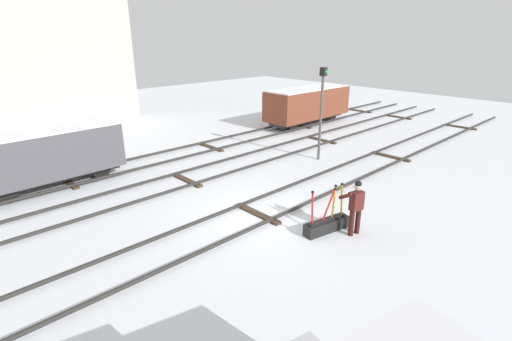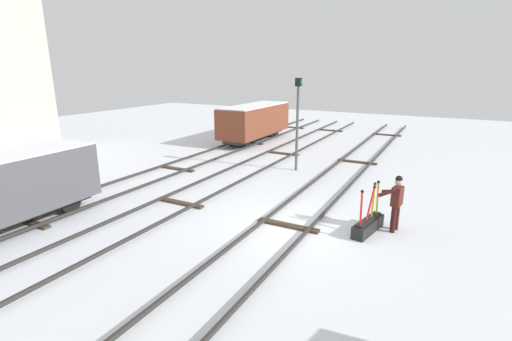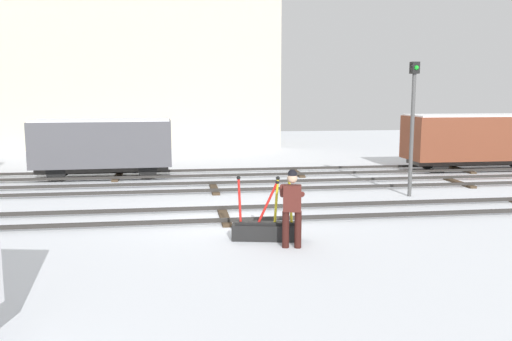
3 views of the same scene
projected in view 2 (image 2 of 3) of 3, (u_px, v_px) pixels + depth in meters
The scene contains 9 objects.
ground_plane at pixel (288, 227), 11.19m from camera, with size 60.00×60.00×0.00m, color silver.
track_main_line at pixel (288, 223), 11.16m from camera, with size 44.00×1.94×0.18m.
track_siding_near at pixel (180, 201), 13.03m from camera, with size 44.00×1.94×0.18m.
track_siding_far at pixel (117, 188), 14.42m from camera, with size 44.00×1.94×0.18m.
switch_lever_frame at pixel (368, 224), 10.77m from camera, with size 1.56×0.66×1.45m.
rail_worker at pixel (396, 200), 10.68m from camera, with size 0.63×0.68×1.69m.
signal_post at pixel (298, 116), 16.65m from camera, with size 0.24×0.32×4.19m.
freight_car_mid_siding at pixel (255, 121), 23.71m from camera, with size 6.23×2.08×2.34m.
freight_car_near_switch at pixel (4, 187), 10.68m from camera, with size 5.16×2.10×2.25m.
Camera 2 is at (-9.56, -4.00, 4.64)m, focal length 26.05 mm.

